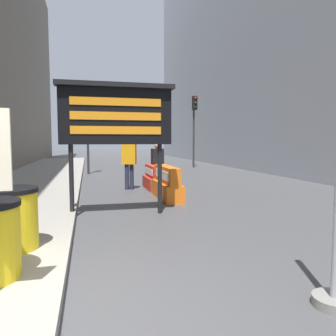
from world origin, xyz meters
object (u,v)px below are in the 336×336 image
object	(u,v)px
traffic_cone_mid	(169,188)
jersey_barrier_orange_near	(167,184)
traffic_cone_near	(174,179)
message_board	(116,116)
barrel_drum_middle	(8,219)
pedestrian_worker	(129,158)
pedestrian_passerby	(157,161)
traffic_light_far_side	(194,116)
traffic_light_near_curb	(87,118)
jersey_barrier_red_striped	(154,178)

from	to	relation	value
traffic_cone_mid	jersey_barrier_orange_near	bearing A→B (deg)	-112.63
traffic_cone_near	traffic_cone_mid	bearing A→B (deg)	-109.05
message_board	traffic_cone_near	bearing A→B (deg)	59.39
traffic_cone_mid	message_board	bearing A→B (deg)	-128.74
barrel_drum_middle	traffic_cone_near	world-z (taller)	barrel_drum_middle
pedestrian_worker	pedestrian_passerby	xyz separation A→B (m)	(1.09, 0.43, -0.12)
traffic_light_far_side	pedestrian_worker	distance (m)	10.07
traffic_cone_mid	pedestrian_passerby	xyz separation A→B (m)	(0.10, 2.17, 0.69)
jersey_barrier_orange_near	pedestrian_passerby	bearing A→B (deg)	84.43
jersey_barrier_orange_near	traffic_cone_near	xyz separation A→B (m)	(0.78, 2.20, -0.11)
jersey_barrier_orange_near	traffic_cone_near	size ratio (longest dim) A/B	3.22
traffic_light_near_curb	pedestrian_worker	size ratio (longest dim) A/B	2.13
barrel_drum_middle	traffic_cone_mid	size ratio (longest dim) A/B	1.59
traffic_cone_mid	traffic_light_near_curb	size ratio (longest dim) A/B	0.14
jersey_barrier_red_striped	traffic_light_far_side	bearing A→B (deg)	63.06
pedestrian_worker	jersey_barrier_red_striped	bearing A→B (deg)	14.52
message_board	barrel_drum_middle	bearing A→B (deg)	-126.13
barrel_drum_middle	traffic_light_far_side	xyz separation A→B (m)	(7.65, 14.70, 2.63)
traffic_cone_near	pedestrian_worker	size ratio (longest dim) A/B	0.34
jersey_barrier_orange_near	pedestrian_worker	distance (m)	2.34
message_board	jersey_barrier_orange_near	bearing A→B (deg)	48.88
traffic_light_near_curb	pedestrian_worker	distance (m)	6.23
traffic_cone_mid	jersey_barrier_red_striped	bearing A→B (deg)	94.76
barrel_drum_middle	traffic_light_far_side	distance (m)	16.78
pedestrian_worker	jersey_barrier_orange_near	bearing A→B (deg)	-49.03
barrel_drum_middle	pedestrian_passerby	size ratio (longest dim) A/B	0.54
message_board	traffic_light_far_side	bearing A→B (deg)	64.39
jersey_barrier_orange_near	pedestrian_worker	bearing A→B (deg)	112.13
jersey_barrier_red_striped	pedestrian_worker	bearing A→B (deg)	175.68
traffic_light_far_side	traffic_cone_mid	bearing A→B (deg)	-112.30
jersey_barrier_red_striped	pedestrian_passerby	world-z (taller)	pedestrian_passerby
jersey_barrier_orange_near	jersey_barrier_red_striped	distance (m)	2.02
message_board	jersey_barrier_orange_near	size ratio (longest dim) A/B	1.47
jersey_barrier_orange_near	traffic_light_far_side	bearing A→B (deg)	67.69
barrel_drum_middle	jersey_barrier_red_striped	xyz separation A→B (m)	(3.35, 6.25, -0.22)
barrel_drum_middle	jersey_barrier_orange_near	bearing A→B (deg)	51.62
jersey_barrier_red_striped	traffic_cone_near	world-z (taller)	jersey_barrier_red_striped
traffic_cone_near	traffic_cone_mid	xyz separation A→B (m)	(-0.64, -1.86, -0.03)
pedestrian_passerby	jersey_barrier_red_striped	bearing A→B (deg)	-125.56
pedestrian_worker	pedestrian_passerby	world-z (taller)	pedestrian_worker
jersey_barrier_orange_near	barrel_drum_middle	bearing A→B (deg)	-128.38
traffic_light_far_side	message_board	bearing A→B (deg)	-115.61
traffic_light_near_curb	barrel_drum_middle	bearing A→B (deg)	-95.35
jersey_barrier_orange_near	message_board	bearing A→B (deg)	-131.12
message_board	jersey_barrier_red_striped	xyz separation A→B (m)	(1.60, 3.86, -1.87)
jersey_barrier_red_striped	traffic_light_near_curb	distance (m)	6.75
barrel_drum_middle	message_board	world-z (taller)	message_board
traffic_cone_near	traffic_light_far_side	distance (m)	9.45
barrel_drum_middle	pedestrian_passerby	distance (m)	7.65
barrel_drum_middle	traffic_cone_mid	world-z (taller)	barrel_drum_middle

